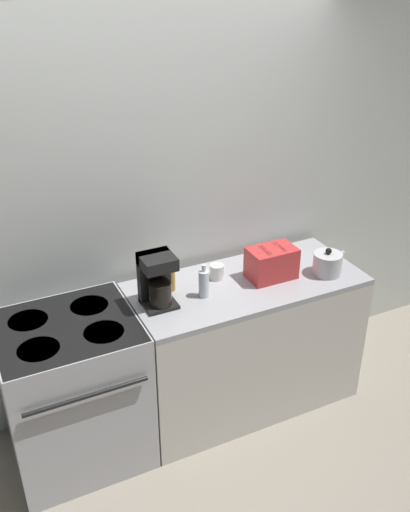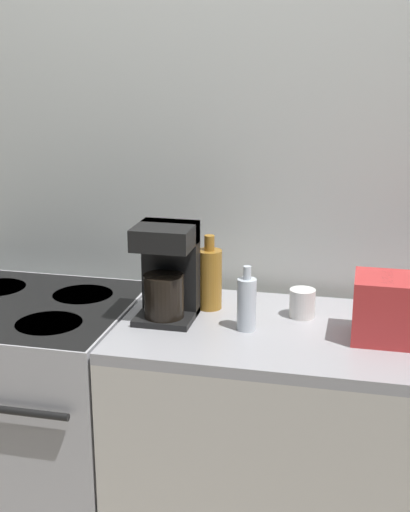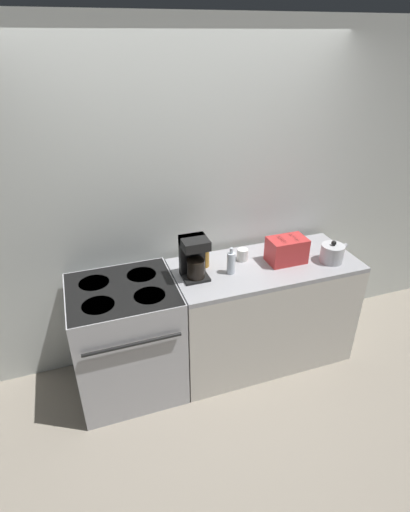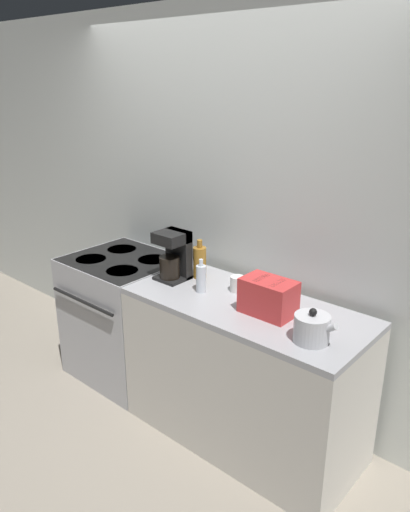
% 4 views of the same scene
% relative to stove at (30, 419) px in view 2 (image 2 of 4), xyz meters
% --- Properties ---
extents(wall_back, '(8.00, 0.05, 2.60)m').
position_rel_stove_xyz_m(wall_back, '(0.60, 0.39, 0.83)').
color(wall_back, silver).
rests_on(wall_back, ground_plane).
extents(stove, '(0.76, 0.71, 0.92)m').
position_rel_stove_xyz_m(stove, '(0.00, 0.00, 0.00)').
color(stove, '#B7B7BC').
rests_on(stove, ground_plane).
extents(counter_block, '(1.44, 0.65, 0.92)m').
position_rel_stove_xyz_m(counter_block, '(1.11, -0.02, -0.01)').
color(counter_block, silver).
rests_on(counter_block, ground_plane).
extents(toaster, '(0.29, 0.19, 0.20)m').
position_rel_stove_xyz_m(toaster, '(1.27, -0.03, 0.55)').
color(toaster, red).
rests_on(toaster, counter_block).
extents(coffee_maker, '(0.18, 0.19, 0.32)m').
position_rel_stove_xyz_m(coffee_maker, '(0.53, -0.01, 0.61)').
color(coffee_maker, black).
rests_on(coffee_maker, counter_block).
extents(bottle_amber, '(0.09, 0.09, 0.26)m').
position_rel_stove_xyz_m(bottle_amber, '(0.65, 0.11, 0.55)').
color(bottle_amber, '#9E6B23').
rests_on(bottle_amber, counter_block).
extents(bottle_clear, '(0.06, 0.06, 0.21)m').
position_rel_stove_xyz_m(bottle_clear, '(0.80, -0.05, 0.54)').
color(bottle_clear, silver).
rests_on(bottle_clear, counter_block).
extents(cup_white, '(0.08, 0.08, 0.09)m').
position_rel_stove_xyz_m(cup_white, '(0.96, 0.10, 0.50)').
color(cup_white, white).
rests_on(cup_white, counter_block).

